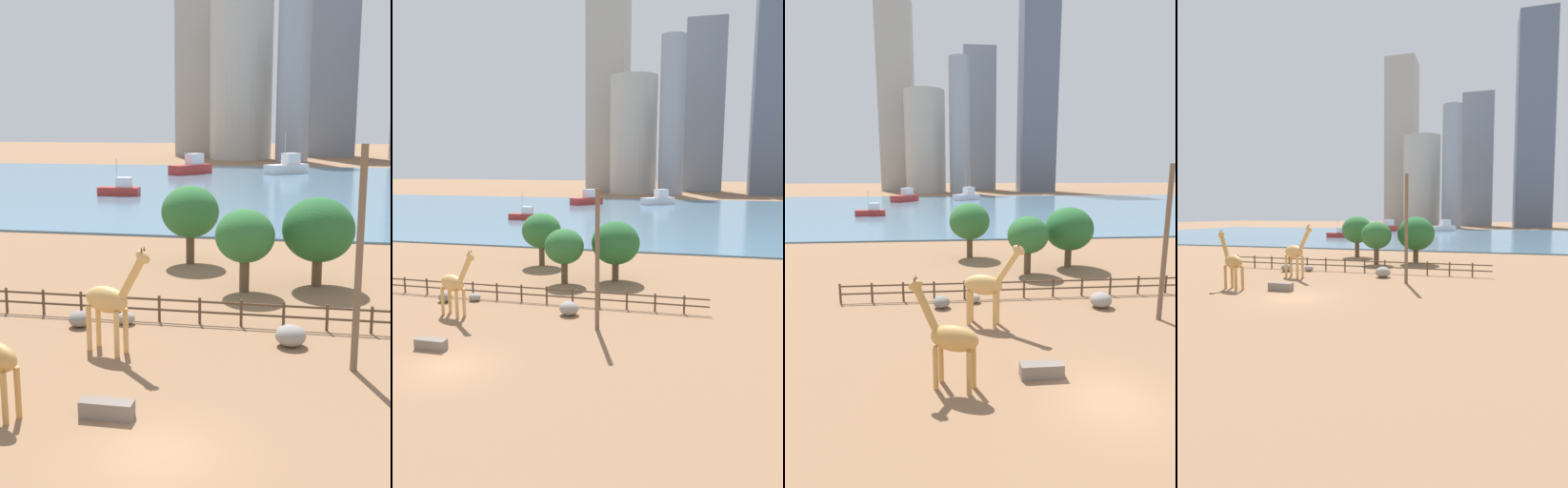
# 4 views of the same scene
# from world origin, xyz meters

# --- Properties ---
(ground_plane) EXTENTS (400.00, 400.00, 0.00)m
(ground_plane) POSITION_xyz_m (0.00, 80.00, 0.00)
(ground_plane) COLOR #8C6647
(harbor_water) EXTENTS (180.00, 86.00, 0.20)m
(harbor_water) POSITION_xyz_m (0.00, 77.00, 0.10)
(harbor_water) COLOR slate
(harbor_water) RESTS_ON ground
(giraffe_companion) EXTENTS (3.44, 1.85, 4.81)m
(giraffe_companion) POSITION_xyz_m (-3.89, 7.56, 2.31)
(giraffe_companion) COLOR tan
(giraffe_companion) RESTS_ON ground
(utility_pole) EXTENTS (0.28, 0.28, 8.87)m
(utility_pole) POSITION_xyz_m (6.14, 7.39, 4.44)
(utility_pole) COLOR brown
(utility_pole) RESTS_ON ground
(boulder_near_fence) EXTENTS (1.35, 1.27, 0.95)m
(boulder_near_fence) POSITION_xyz_m (3.61, 9.69, 0.48)
(boulder_near_fence) COLOR gray
(boulder_near_fence) RESTS_ON ground
(boulder_by_pole) EXTENTS (1.06, 1.03, 0.77)m
(boulder_by_pole) POSITION_xyz_m (-6.43, 10.48, 0.39)
(boulder_by_pole) COLOR gray
(boulder_by_pole) RESTS_ON ground
(boulder_small) EXTENTS (0.92, 0.79, 0.59)m
(boulder_small) POSITION_xyz_m (-4.38, 11.25, 0.29)
(boulder_small) COLOR gray
(boulder_small) RESTS_ON ground
(feeding_trough) EXTENTS (1.80, 0.60, 0.60)m
(feeding_trough) POSITION_xyz_m (-2.19, 1.85, 0.30)
(feeding_trough) COLOR #72665B
(feeding_trough) RESTS_ON ground
(enclosure_fence) EXTENTS (26.12, 0.14, 1.30)m
(enclosure_fence) POSITION_xyz_m (-0.37, 12.00, 0.76)
(enclosure_fence) COLOR #4C3826
(enclosure_fence) RESTS_ON ground
(tree_left_large) EXTENTS (3.43, 3.43, 4.83)m
(tree_left_large) POSITION_xyz_m (0.70, 18.13, 3.25)
(tree_left_large) COLOR brown
(tree_left_large) RESTS_ON ground
(tree_center_broad) EXTENTS (3.98, 3.98, 5.43)m
(tree_center_broad) POSITION_xyz_m (-3.74, 24.70, 3.61)
(tree_center_broad) COLOR brown
(tree_center_broad) RESTS_ON ground
(tree_right_tall) EXTENTS (4.27, 4.27, 5.36)m
(tree_right_tall) POSITION_xyz_m (4.85, 20.13, 3.42)
(tree_right_tall) COLOR brown
(tree_right_tall) RESTS_ON ground
(boat_sailboat) EXTENTS (7.42, 8.83, 3.78)m
(boat_sailboat) POSITION_xyz_m (-17.38, 97.14, 1.48)
(boat_sailboat) COLOR #B22D28
(boat_sailboat) RESTS_ON harbor_water
(boat_tug) EXTENTS (8.38, 8.25, 7.79)m
(boat_tug) POSITION_xyz_m (0.33, 101.42, 1.50)
(boat_tug) COLOR silver
(boat_tug) RESTS_ON harbor_water
(boat_barge) EXTENTS (5.56, 2.30, 4.90)m
(boat_barge) POSITION_xyz_m (-20.20, 61.34, 1.02)
(boat_barge) COLOR #B22D28
(boat_barge) RESTS_ON harbor_water
(skyline_block_central) EXTENTS (16.51, 16.51, 40.52)m
(skyline_block_central) POSITION_xyz_m (-13.95, 150.06, 20.26)
(skyline_block_central) COLOR #B7B2A8
(skyline_block_central) RESTS_ON ground
(skyline_tower_glass) EXTENTS (14.40, 9.14, 62.36)m
(skyline_tower_glass) POSITION_xyz_m (9.94, 168.13, 31.18)
(skyline_tower_glass) COLOR gray
(skyline_tower_glass) RESTS_ON ground
(skyline_block_left) EXTENTS (8.19, 8.19, 51.13)m
(skyline_block_left) POSITION_xyz_m (-0.04, 142.03, 25.56)
(skyline_block_left) COLOR #939EAD
(skyline_block_left) RESTS_ON ground
(skyline_block_right) EXTENTS (14.62, 15.45, 81.26)m
(skyline_block_right) POSITION_xyz_m (-26.74, 167.57, 40.63)
(skyline_block_right) COLOR #ADA89E
(skyline_block_right) RESTS_ON ground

